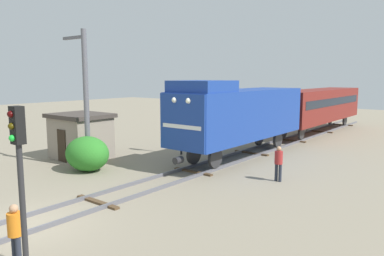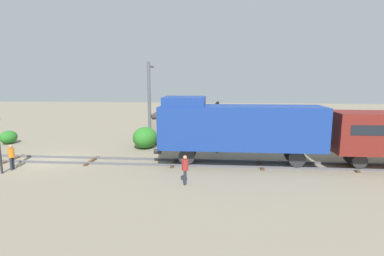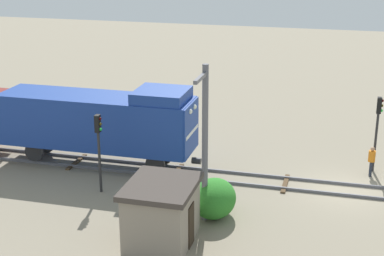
{
  "view_description": "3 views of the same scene",
  "coord_description": "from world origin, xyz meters",
  "px_view_note": "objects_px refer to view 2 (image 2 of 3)",
  "views": [
    {
      "loc": [
        11.83,
        -5.74,
        5.0
      ],
      "look_at": [
        -1.11,
        10.44,
        2.1
      ],
      "focal_mm": 35.0,
      "sensor_mm": 36.0,
      "label": 1
    },
    {
      "loc": [
        20.51,
        12.17,
        5.98
      ],
      "look_at": [
        -0.76,
        10.35,
        2.46
      ],
      "focal_mm": 28.0,
      "sensor_mm": 36.0,
      "label": 2
    },
    {
      "loc": [
        -29.16,
        0.46,
        12.8
      ],
      "look_at": [
        1.03,
        8.48,
        2.39
      ],
      "focal_mm": 55.0,
      "sensor_mm": 36.0,
      "label": 3
    }
  ],
  "objects_px": {
    "worker_near_track": "(11,155)",
    "relay_hut": "(169,127)",
    "worker_by_signal": "(185,168)",
    "catenary_mast": "(149,102)",
    "traffic_signal_mid": "(217,118)",
    "locomotive": "(238,126)"
  },
  "relations": [
    {
      "from": "worker_near_track",
      "to": "worker_by_signal",
      "type": "height_order",
      "value": "same"
    },
    {
      "from": "worker_near_track",
      "to": "relay_hut",
      "type": "height_order",
      "value": "relay_hut"
    },
    {
      "from": "locomotive",
      "to": "traffic_signal_mid",
      "type": "height_order",
      "value": "locomotive"
    },
    {
      "from": "worker_near_track",
      "to": "traffic_signal_mid",
      "type": "bearing_deg",
      "value": 49.97
    },
    {
      "from": "locomotive",
      "to": "catenary_mast",
      "type": "relative_size",
      "value": 1.56
    },
    {
      "from": "worker_near_track",
      "to": "catenary_mast",
      "type": "xyz_separation_m",
      "value": [
        -7.47,
        7.64,
        2.96
      ]
    },
    {
      "from": "locomotive",
      "to": "traffic_signal_mid",
      "type": "relative_size",
      "value": 2.78
    },
    {
      "from": "catenary_mast",
      "to": "relay_hut",
      "type": "height_order",
      "value": "catenary_mast"
    },
    {
      "from": "traffic_signal_mid",
      "to": "catenary_mast",
      "type": "height_order",
      "value": "catenary_mast"
    },
    {
      "from": "worker_near_track",
      "to": "locomotive",
      "type": "bearing_deg",
      "value": 35.91
    },
    {
      "from": "locomotive",
      "to": "catenary_mast",
      "type": "xyz_separation_m",
      "value": [
        -5.07,
        -7.3,
        1.18
      ]
    },
    {
      "from": "traffic_signal_mid",
      "to": "worker_by_signal",
      "type": "height_order",
      "value": "traffic_signal_mid"
    },
    {
      "from": "worker_near_track",
      "to": "worker_by_signal",
      "type": "xyz_separation_m",
      "value": [
        1.8,
        11.74,
        0.0
      ]
    },
    {
      "from": "traffic_signal_mid",
      "to": "catenary_mast",
      "type": "distance_m",
      "value": 6.22
    },
    {
      "from": "traffic_signal_mid",
      "to": "worker_near_track",
      "type": "height_order",
      "value": "traffic_signal_mid"
    },
    {
      "from": "traffic_signal_mid",
      "to": "locomotive",
      "type": "bearing_deg",
      "value": 22.25
    },
    {
      "from": "worker_near_track",
      "to": "relay_hut",
      "type": "relative_size",
      "value": 0.49
    },
    {
      "from": "catenary_mast",
      "to": "relay_hut",
      "type": "bearing_deg",
      "value": 152.05
    },
    {
      "from": "worker_near_track",
      "to": "relay_hut",
      "type": "xyz_separation_m",
      "value": [
        -9.9,
        8.93,
        0.4
      ]
    },
    {
      "from": "traffic_signal_mid",
      "to": "relay_hut",
      "type": "bearing_deg",
      "value": -131.63
    },
    {
      "from": "worker_near_track",
      "to": "relay_hut",
      "type": "bearing_deg",
      "value": 74.73
    },
    {
      "from": "worker_by_signal",
      "to": "catenary_mast",
      "type": "bearing_deg",
      "value": -134.35
    }
  ]
}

